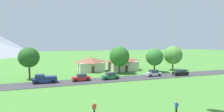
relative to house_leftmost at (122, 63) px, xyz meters
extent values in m
cube|color=#38383D|center=(-11.67, -13.65, -2.44)|extent=(160.00, 6.33, 0.08)
cube|color=beige|center=(0.00, 0.00, -0.93)|extent=(8.84, 7.22, 3.09)
pyramid|color=brown|center=(0.00, 0.00, 1.46)|extent=(9.55, 7.80, 1.70)
cube|color=brown|center=(0.00, -3.63, -1.48)|extent=(0.90, 0.06, 2.00)
cube|color=beige|center=(-10.43, 1.45, -1.03)|extent=(7.77, 6.68, 2.90)
pyramid|color=brown|center=(-10.43, 1.45, 1.22)|extent=(8.39, 7.22, 1.60)
cube|color=brown|center=(-10.43, -1.91, -1.48)|extent=(0.90, 0.06, 2.00)
cylinder|color=#4C3823|center=(7.98, -7.01, -1.10)|extent=(0.44, 0.44, 2.75)
sphere|color=#33752D|center=(7.98, -7.01, 2.30)|extent=(5.42, 5.42, 5.42)
cylinder|color=brown|center=(16.04, -5.50, -1.07)|extent=(0.44, 0.44, 2.82)
sphere|color=#4C8938|center=(16.04, -5.50, 2.63)|extent=(6.09, 6.09, 6.09)
cylinder|color=#4C3823|center=(-27.77, -5.98, -0.69)|extent=(0.44, 0.44, 3.58)
sphere|color=#23561E|center=(-27.77, -5.98, 3.02)|extent=(5.12, 5.12, 5.12)
cylinder|color=#4C3823|center=(-3.21, -5.65, -1.02)|extent=(0.44, 0.44, 2.91)
sphere|color=#286623|center=(-3.21, -5.65, 2.67)|extent=(5.97, 5.97, 5.97)
cube|color=#B7BCC1|center=(3.87, -13.02, -1.80)|extent=(4.22, 1.85, 0.80)
cube|color=#2D3847|center=(4.02, -13.03, -1.06)|extent=(2.22, 1.61, 0.68)
cylinder|color=black|center=(2.50, -13.93, -2.08)|extent=(0.64, 0.25, 0.64)
cylinder|color=black|center=(2.53, -12.09, -2.08)|extent=(0.64, 0.25, 0.64)
cylinder|color=black|center=(5.20, -13.96, -2.08)|extent=(0.64, 0.25, 0.64)
cylinder|color=black|center=(5.23, -12.12, -2.08)|extent=(0.64, 0.25, 0.64)
cube|color=black|center=(11.71, -14.46, -1.80)|extent=(4.27, 1.98, 0.80)
cube|color=#2D3847|center=(11.86, -14.46, -1.06)|extent=(2.27, 1.68, 0.68)
cylinder|color=black|center=(10.32, -15.32, -2.08)|extent=(0.65, 0.27, 0.64)
cylinder|color=black|center=(10.40, -13.48, -2.08)|extent=(0.65, 0.27, 0.64)
cylinder|color=black|center=(13.02, -15.44, -2.08)|extent=(0.65, 0.27, 0.64)
cylinder|color=black|center=(13.10, -13.60, -2.08)|extent=(0.65, 0.27, 0.64)
cube|color=#237042|center=(-8.66, -13.20, -1.80)|extent=(4.26, 1.95, 0.80)
cube|color=#2D3847|center=(-8.51, -13.19, -1.06)|extent=(2.25, 1.66, 0.68)
cylinder|color=black|center=(-9.98, -14.16, -2.08)|extent=(0.65, 0.26, 0.64)
cylinder|color=black|center=(-10.05, -12.32, -2.08)|extent=(0.65, 0.26, 0.64)
cylinder|color=black|center=(-7.28, -14.07, -2.08)|extent=(0.65, 0.26, 0.64)
cylinder|color=black|center=(-7.35, -12.23, -2.08)|extent=(0.65, 0.26, 0.64)
cube|color=red|center=(-15.86, -12.77, -1.80)|extent=(4.25, 1.92, 0.80)
cube|color=#2D3847|center=(-15.71, -12.76, -1.06)|extent=(2.24, 1.64, 0.68)
cylinder|color=black|center=(-17.18, -13.73, -2.08)|extent=(0.65, 0.26, 0.64)
cylinder|color=black|center=(-17.23, -11.89, -2.08)|extent=(0.65, 0.26, 0.64)
cylinder|color=black|center=(-14.48, -13.65, -2.08)|extent=(0.65, 0.26, 0.64)
cylinder|color=black|center=(-14.54, -11.81, -2.08)|extent=(0.65, 0.26, 0.64)
cube|color=navy|center=(-23.89, -12.46, -1.72)|extent=(5.26, 2.16, 0.84)
cube|color=navy|center=(-24.99, -12.43, -0.85)|extent=(1.96, 1.90, 0.90)
cube|color=#2D3847|center=(-24.99, -12.43, -0.58)|extent=(1.67, 1.93, 0.28)
cube|color=navy|center=(-22.74, -12.50, -1.12)|extent=(2.76, 2.04, 0.36)
cylinder|color=black|center=(-25.62, -13.43, -2.02)|extent=(0.77, 0.30, 0.76)
cylinder|color=black|center=(-25.55, -11.39, -2.02)|extent=(0.77, 0.30, 0.76)
cylinder|color=black|center=(-22.22, -13.54, -2.02)|extent=(0.77, 0.30, 0.76)
cylinder|color=black|center=(-22.16, -11.50, -2.02)|extent=(0.77, 0.30, 0.76)
cylinder|color=black|center=(-7.57, -36.69, -2.04)|extent=(0.24, 0.24, 0.88)
cube|color=#2D51A3|center=(-7.57, -36.69, -1.31)|extent=(0.36, 0.22, 0.58)
sphere|color=#9E7051|center=(-7.57, -36.69, -0.91)|extent=(0.21, 0.21, 0.21)
cylinder|color=#2D51A3|center=(-7.79, -36.63, -1.17)|extent=(0.18, 0.55, 0.37)
cylinder|color=#2D51A3|center=(-7.35, -36.63, -1.17)|extent=(0.18, 0.55, 0.37)
cylinder|color=silver|center=(-8.19, -36.11, 7.67)|extent=(1.28, 1.21, 17.20)
cylinder|color=navy|center=(-17.54, -33.66, -2.04)|extent=(0.24, 0.24, 0.88)
cube|color=red|center=(-17.54, -33.66, -1.31)|extent=(0.36, 0.22, 0.58)
sphere|color=tan|center=(-17.54, -33.66, -0.91)|extent=(0.21, 0.21, 0.21)
cylinder|color=red|center=(-17.76, -33.66, -1.36)|extent=(0.12, 0.18, 0.59)
cylinder|color=red|center=(-17.32, -33.66, -1.36)|extent=(0.12, 0.18, 0.59)
camera|label=1|loc=(-22.51, -54.93, 6.59)|focal=28.57mm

